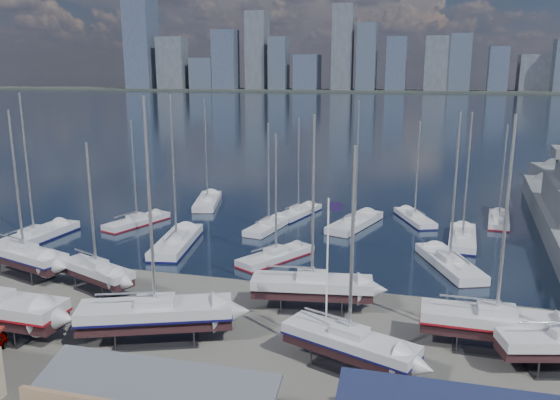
# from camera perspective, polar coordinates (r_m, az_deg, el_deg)

# --- Properties ---
(ground) EXTENTS (1400.00, 1400.00, 0.00)m
(ground) POSITION_cam_1_polar(r_m,az_deg,el_deg) (42.44, -4.17, -13.47)
(ground) COLOR #605E59
(ground) RESTS_ON ground
(water) EXTENTS (1400.00, 600.00, 0.40)m
(water) POSITION_cam_1_polar(r_m,az_deg,el_deg) (346.69, 12.45, 9.59)
(water) COLOR #172136
(water) RESTS_ON ground
(far_shore) EXTENTS (1400.00, 80.00, 2.20)m
(far_shore) POSITION_cam_1_polar(r_m,az_deg,el_deg) (606.34, 13.41, 11.01)
(far_shore) COLOR #2D332D
(far_shore) RESTS_ON ground
(skyline) EXTENTS (639.14, 43.80, 107.69)m
(skyline) POSITION_cam_1_polar(r_m,az_deg,el_deg) (600.39, 12.82, 14.66)
(skyline) COLOR #475166
(skyline) RESTS_ON far_shore
(sailboat_cradle_0) EXTENTS (10.14, 5.49, 15.80)m
(sailboat_cradle_0) POSITION_cam_1_polar(r_m,az_deg,el_deg) (57.41, -25.14, -5.31)
(sailboat_cradle_0) COLOR #2D2D33
(sailboat_cradle_0) RESTS_ON ground
(sailboat_cradle_2) EXTENTS (8.29, 5.15, 13.34)m
(sailboat_cradle_2) POSITION_cam_1_polar(r_m,az_deg,el_deg) (51.16, -18.62, -7.05)
(sailboat_cradle_2) COLOR #2D2D33
(sailboat_cradle_2) RESTS_ON ground
(sailboat_cradle_3) EXTENTS (11.31, 6.72, 17.54)m
(sailboat_cradle_3) POSITION_cam_1_polar(r_m,az_deg,el_deg) (40.86, -12.86, -11.54)
(sailboat_cradle_3) COLOR #2D2D33
(sailboat_cradle_3) RESTS_ON ground
(sailboat_cradle_4) EXTENTS (10.07, 4.11, 15.96)m
(sailboat_cradle_4) POSITION_cam_1_polar(r_m,az_deg,el_deg) (45.00, 3.36, -8.96)
(sailboat_cradle_4) COLOR #2D2D33
(sailboat_cradle_4) RESTS_ON ground
(sailboat_cradle_5) EXTENTS (9.40, 5.72, 14.81)m
(sailboat_cradle_5) POSITION_cam_1_polar(r_m,az_deg,el_deg) (36.59, 7.24, -14.60)
(sailboat_cradle_5) COLOR #2D2D33
(sailboat_cradle_5) RESTS_ON ground
(sailboat_cradle_6) EXTENTS (10.28, 3.13, 16.46)m
(sailboat_cradle_6) POSITION_cam_1_polar(r_m,az_deg,el_deg) (41.54, 21.62, -11.83)
(sailboat_cradle_6) COLOR #2D2D33
(sailboat_cradle_6) RESTS_ON ground
(sailboat_moored_0) EXTENTS (4.31, 12.10, 17.73)m
(sailboat_moored_0) POSITION_cam_1_polar(r_m,az_deg,el_deg) (69.34, -24.25, -3.71)
(sailboat_moored_0) COLOR black
(sailboat_moored_0) RESTS_ON water
(sailboat_moored_1) EXTENTS (5.59, 9.77, 14.09)m
(sailboat_moored_1) POSITION_cam_1_polar(r_m,az_deg,el_deg) (72.38, -14.70, -2.30)
(sailboat_moored_1) COLOR black
(sailboat_moored_1) RESTS_ON water
(sailboat_moored_2) EXTENTS (5.58, 11.18, 16.27)m
(sailboat_moored_2) POSITION_cam_1_polar(r_m,az_deg,el_deg) (81.30, -7.57, -0.30)
(sailboat_moored_2) COLOR black
(sailboat_moored_2) RESTS_ON water
(sailboat_moored_3) EXTENTS (5.08, 12.14, 17.61)m
(sailboat_moored_3) POSITION_cam_1_polar(r_m,az_deg,el_deg) (62.40, -10.74, -4.54)
(sailboat_moored_3) COLOR black
(sailboat_moored_3) RESTS_ON water
(sailboat_moored_4) EXTENTS (4.28, 9.49, 13.84)m
(sailboat_moored_4) POSITION_cam_1_polar(r_m,az_deg,el_deg) (68.06, -1.18, -2.82)
(sailboat_moored_4) COLOR black
(sailboat_moored_4) RESTS_ON water
(sailboat_moored_5) EXTENTS (5.12, 9.66, 13.91)m
(sailboat_moored_5) POSITION_cam_1_polar(r_m,az_deg,el_deg) (74.54, 1.92, -1.42)
(sailboat_moored_5) COLOR black
(sailboat_moored_5) RESTS_ON water
(sailboat_moored_6) EXTENTS (6.94, 9.28, 13.82)m
(sailboat_moored_6) POSITION_cam_1_polar(r_m,az_deg,el_deg) (57.01, -0.41, -6.01)
(sailboat_moored_6) COLOR black
(sailboat_moored_6) RESTS_ON water
(sailboat_moored_7) EXTENTS (6.35, 11.40, 16.59)m
(sailboat_moored_7) POSITION_cam_1_polar(r_m,az_deg,el_deg) (69.83, 7.85, -2.53)
(sailboat_moored_7) COLOR black
(sailboat_moored_7) RESTS_ON water
(sailboat_moored_8) EXTENTS (5.84, 9.50, 13.77)m
(sailboat_moored_8) POSITION_cam_1_polar(r_m,az_deg,el_deg) (73.81, 13.88, -1.95)
(sailboat_moored_8) COLOR black
(sailboat_moored_8) RESTS_ON water
(sailboat_moored_9) EXTENTS (6.76, 11.10, 16.23)m
(sailboat_moored_9) POSITION_cam_1_polar(r_m,az_deg,el_deg) (57.32, 17.27, -6.50)
(sailboat_moored_9) COLOR black
(sailboat_moored_9) RESTS_ON water
(sailboat_moored_10) EXTENTS (3.69, 10.62, 15.59)m
(sailboat_moored_10) POSITION_cam_1_polar(r_m,az_deg,el_deg) (66.34, 18.51, -3.95)
(sailboat_moored_10) COLOR black
(sailboat_moored_10) RESTS_ON water
(sailboat_moored_11) EXTENTS (3.60, 9.16, 13.34)m
(sailboat_moored_11) POSITION_cam_1_polar(r_m,az_deg,el_deg) (76.38, 21.89, -2.02)
(sailboat_moored_11) COLOR black
(sailboat_moored_11) RESTS_ON water
(car_c) EXTENTS (4.13, 5.82, 1.47)m
(car_c) POSITION_cam_1_polar(r_m,az_deg,el_deg) (35.03, -12.84, -18.59)
(car_c) COLOR gray
(car_c) RESTS_ON ground
(flagpole) EXTENTS (0.97, 0.12, 10.92)m
(flagpole) POSITION_cam_1_polar(r_m,az_deg,el_deg) (37.47, 5.07, -6.82)
(flagpole) COLOR white
(flagpole) RESTS_ON ground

